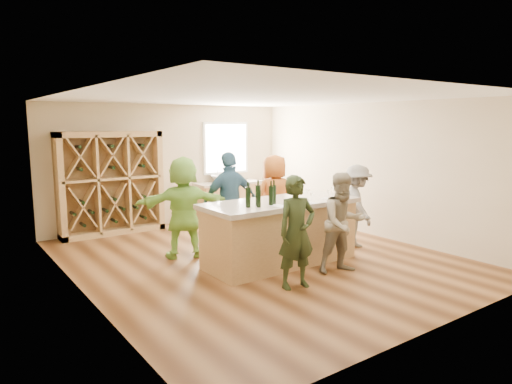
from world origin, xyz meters
TOP-DOWN VIEW (x-y plane):
  - floor at (0.00, 0.00)m, footprint 6.00×7.00m
  - ceiling at (0.00, 0.00)m, footprint 6.00×7.00m
  - wall_back at (0.00, 3.55)m, footprint 6.00×0.10m
  - wall_front at (0.00, -3.55)m, footprint 6.00×0.10m
  - wall_left at (-3.05, 0.00)m, footprint 0.10×7.00m
  - wall_right at (3.05, 0.00)m, footprint 0.10×7.00m
  - window_frame at (1.50, 3.47)m, footprint 1.30×0.06m
  - window_pane at (1.50, 3.44)m, footprint 1.18×0.01m
  - wine_rack at (-1.50, 3.27)m, footprint 2.20×0.45m
  - back_counter_base at (1.40, 3.20)m, footprint 1.60×0.58m
  - back_counter_top at (1.40, 3.20)m, footprint 1.70×0.62m
  - sink at (1.20, 3.20)m, footprint 0.54×0.54m
  - faucet at (1.20, 3.38)m, footprint 0.02×0.02m
  - tasting_counter_base at (0.14, -0.46)m, footprint 2.60×1.00m
  - tasting_counter_top at (0.14, -0.46)m, footprint 2.72×1.12m
  - wine_bottle_a at (-0.66, -0.65)m, footprint 0.08×0.08m
  - wine_bottle_b at (-0.52, -0.74)m, footprint 0.09×0.09m
  - wine_bottle_c at (-0.44, -0.61)m, footprint 0.10×0.10m
  - wine_bottle_d at (-0.26, -0.71)m, footprint 0.10×0.10m
  - wine_bottle_e at (-0.13, -0.62)m, footprint 0.08×0.08m
  - wine_glass_b at (0.38, -0.95)m, footprint 0.08×0.08m
  - wine_glass_c at (0.79, -0.93)m, footprint 0.08×0.08m
  - wine_glass_d at (0.55, -0.66)m, footprint 0.08×0.08m
  - wine_glass_e at (1.13, -0.69)m, footprint 0.07×0.07m
  - tasting_menu_a at (-0.19, -0.82)m, footprint 0.23×0.30m
  - tasting_menu_b at (0.37, -0.88)m, footprint 0.23×0.30m
  - tasting_menu_c at (0.95, -0.82)m, footprint 0.32×0.36m
  - person_near_left at (-0.41, -1.51)m, footprint 0.66×0.52m
  - person_near_right at (0.64, -1.42)m, footprint 0.86×0.59m
  - person_server at (2.03, -0.45)m, footprint 0.86×1.13m
  - person_far_mid at (-0.12, 0.71)m, footprint 1.14×0.67m
  - person_far_right at (0.96, 0.77)m, footprint 0.87×0.59m
  - person_far_left at (-1.03, 0.82)m, footprint 1.78×1.15m

SIDE VIEW (x-z plane):
  - floor at x=0.00m, z-range -0.10..0.00m
  - back_counter_base at x=1.40m, z-range 0.00..0.86m
  - tasting_counter_base at x=0.14m, z-range 0.00..1.00m
  - person_server at x=2.03m, z-range 0.00..1.59m
  - person_near_right at x=0.64m, z-range 0.00..1.61m
  - person_near_left at x=-0.41m, z-range 0.00..1.64m
  - person_far_right at x=0.96m, z-range 0.00..1.75m
  - back_counter_top at x=1.40m, z-range 0.86..0.92m
  - person_far_left at x=-1.03m, z-range 0.00..1.81m
  - person_far_mid at x=-0.12m, z-range 0.00..1.85m
  - sink at x=1.20m, z-range 0.92..1.11m
  - tasting_counter_top at x=0.14m, z-range 1.00..1.08m
  - faucet at x=1.20m, z-range 0.92..1.22m
  - tasting_menu_a at x=-0.19m, z-range 1.08..1.08m
  - tasting_menu_b at x=0.37m, z-range 1.08..1.08m
  - tasting_menu_c at x=0.95m, z-range 1.08..1.08m
  - wine_rack at x=-1.50m, z-range 0.00..2.20m
  - wine_glass_b at x=0.38m, z-range 1.08..1.24m
  - wine_glass_e at x=1.13m, z-range 1.08..1.25m
  - wine_glass_c at x=0.79m, z-range 1.08..1.26m
  - wine_glass_d at x=0.55m, z-range 1.08..1.27m
  - wine_bottle_b at x=-0.52m, z-range 1.08..1.35m
  - wine_bottle_e at x=-0.13m, z-range 1.08..1.39m
  - wine_bottle_d at x=-0.26m, z-range 1.08..1.39m
  - wine_bottle_a at x=-0.66m, z-range 1.08..1.40m
  - wine_bottle_c at x=-0.44m, z-range 1.08..1.41m
  - wall_back at x=0.00m, z-range 0.00..2.80m
  - wall_front at x=0.00m, z-range 0.00..2.80m
  - wall_left at x=-3.05m, z-range 0.00..2.80m
  - wall_right at x=3.05m, z-range 0.00..2.80m
  - window_frame at x=1.50m, z-range 1.10..2.40m
  - window_pane at x=1.50m, z-range 1.16..2.34m
  - ceiling at x=0.00m, z-range 2.80..2.90m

